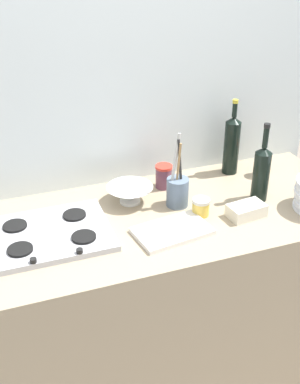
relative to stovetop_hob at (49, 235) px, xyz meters
The scene contains 13 objects.
ground_plane 1.00m from the stovetop_hob, ahead, with size 6.00×6.00×0.00m, color gray.
counter_block 0.62m from the stovetop_hob, ahead, with size 1.80×0.70×0.90m, color tan.
backsplash_panel 0.63m from the stovetop_hob, 43.11° to the left, with size 1.90×0.06×2.40m, color silver.
stovetop_hob is the anchor object (origin of this frame).
wine_bottle_leftmost 0.91m from the stovetop_hob, ahead, with size 0.07×0.07×0.35m.
wine_bottle_mid_left 0.95m from the stovetop_hob, 15.95° to the left, with size 0.07×0.07×0.36m.
mixing_bowl 0.40m from the stovetop_hob, 22.03° to the left, with size 0.20×0.20×0.07m.
butter_dish 0.79m from the stovetop_hob, ahead, with size 0.15×0.09×0.05m, color silver.
utensil_crock 0.56m from the stovetop_hob, ahead, with size 0.09×0.09×0.33m.
condiment_jar_front 1.05m from the stovetop_hob, ahead, with size 0.07×0.07×0.11m.
condiment_jar_rear 0.60m from the stovetop_hob, 22.24° to the left, with size 0.08×0.08×0.11m.
condiment_jar_spare 0.62m from the stovetop_hob, ahead, with size 0.07×0.07×0.07m.
cutting_board 0.47m from the stovetop_hob, 15.97° to the right, with size 0.29×0.18×0.02m, color silver.
Camera 1 is at (-0.57, -1.58, 1.97)m, focal length 45.83 mm.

